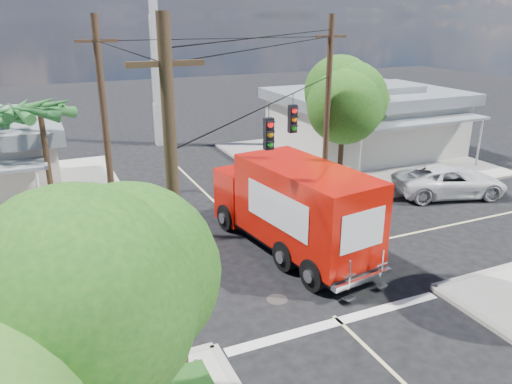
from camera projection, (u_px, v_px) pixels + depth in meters
ground at (277, 262)px, 19.09m from camera, size 120.00×120.00×0.00m
sidewalk_ne at (352, 159)px, 32.61m from camera, size 14.12×14.12×0.14m
road_markings at (296, 279)px, 17.82m from camera, size 32.00×32.00×0.01m
building_ne at (365, 120)px, 33.41m from camera, size 11.80×10.20×4.50m
radio_tower at (157, 65)px, 34.60m from camera, size 0.80×0.80×17.00m
tree_sw_front at (110, 301)px, 8.46m from camera, size 3.88×3.78×6.03m
tree_ne_front at (345, 99)px, 26.08m from camera, size 4.21×4.14×6.66m
tree_ne_back at (360, 101)px, 29.17m from camera, size 3.77×3.66×5.82m
palm_nw_front at (40, 113)px, 20.97m from camera, size 3.01×3.08×5.59m
utility_poles at (221, 138)px, 18.29m from camera, size 12.00×10.68×9.00m
vending_boxes at (335, 178)px, 26.69m from camera, size 1.90×0.50×1.10m
delivery_truck at (293, 207)px, 19.43m from camera, size 3.75×8.73×3.67m
parked_car at (450, 181)px, 25.87m from camera, size 6.24×4.16×1.59m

